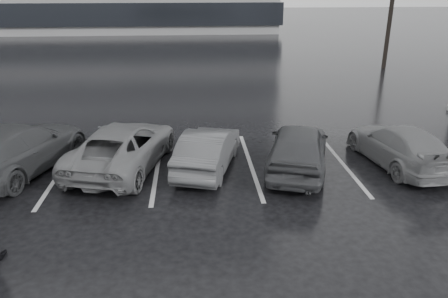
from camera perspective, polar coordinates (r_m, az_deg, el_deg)
name	(u,v)px	position (r m, az deg, el deg)	size (l,w,h in m)	color
ground	(240,204)	(10.94, 2.11, -7.23)	(160.00, 160.00, 0.00)	black
car_main	(298,147)	(12.82, 9.68, 0.27)	(1.63, 4.05, 1.38)	black
car_west_a	(208,149)	(12.71, -2.11, -0.04)	(1.27, 3.65, 1.20)	#2D2D30
car_west_b	(123,146)	(13.16, -13.06, 0.37)	(2.15, 4.67, 1.30)	#4E4D50
car_west_c	(18,148)	(13.82, -25.28, 0.12)	(1.99, 4.90, 1.42)	black
car_east	(399,145)	(14.02, 21.94, 0.44)	(1.68, 4.13, 1.20)	#4E4D50
stall_stripes	(204,165)	(13.13, -2.59, -2.15)	(19.72, 5.00, 0.00)	#ACACAF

